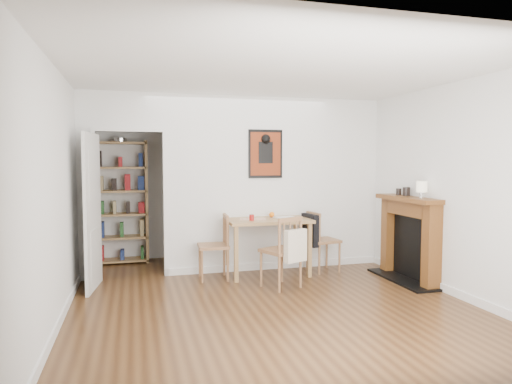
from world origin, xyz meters
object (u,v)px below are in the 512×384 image
object	(u,v)px
red_glass	(252,218)
notebook	(285,217)
chair_left	(213,247)
orange_fruit	(272,215)
ceramic_jar_a	(406,192)
bookshelf	(121,203)
dining_table	(267,225)
chair_front	(282,251)
mantel_lamp	(422,188)
ceramic_jar_b	(399,192)
fireplace	(410,236)
chair_right	(322,240)

from	to	relation	value
red_glass	notebook	size ratio (longest dim) A/B	0.29
chair_left	red_glass	bearing A→B (deg)	-8.33
orange_fruit	notebook	bearing A→B (deg)	-39.25
orange_fruit	ceramic_jar_a	world-z (taller)	ceramic_jar_a
bookshelf	dining_table	bearing A→B (deg)	-33.10
bookshelf	ceramic_jar_a	world-z (taller)	bookshelf
chair_front	ceramic_jar_a	world-z (taller)	ceramic_jar_a
bookshelf	mantel_lamp	world-z (taller)	bookshelf
red_glass	notebook	bearing A→B (deg)	15.70
bookshelf	red_glass	bearing A→B (deg)	-39.73
chair_left	mantel_lamp	xyz separation A→B (m)	(2.57, -1.05, 0.84)
bookshelf	notebook	bearing A→B (deg)	-29.68
bookshelf	orange_fruit	xyz separation A→B (m)	(2.16, -1.19, -0.12)
red_glass	ceramic_jar_a	bearing A→B (deg)	-14.86
red_glass	ceramic_jar_b	world-z (taller)	ceramic_jar_b
ceramic_jar_b	chair_front	bearing A→B (deg)	-174.25
chair_front	fireplace	xyz separation A→B (m)	(1.83, -0.10, 0.14)
notebook	mantel_lamp	xyz separation A→B (m)	(1.49, -1.12, 0.48)
chair_right	ceramic_jar_b	bearing A→B (deg)	-27.39
red_glass	chair_front	bearing A→B (deg)	-65.84
red_glass	mantel_lamp	bearing A→B (deg)	-25.41
fireplace	orange_fruit	world-z (taller)	fireplace
mantel_lamp	fireplace	bearing A→B (deg)	82.39
ceramic_jar_a	bookshelf	bearing A→B (deg)	152.26
chair_right	red_glass	world-z (taller)	same
ceramic_jar_a	ceramic_jar_b	xyz separation A→B (m)	(-0.01, 0.17, -0.01)
chair_front	ceramic_jar_a	xyz separation A→B (m)	(1.83, 0.01, 0.74)
chair_front	red_glass	xyz separation A→B (m)	(-0.25, 0.57, 0.38)
chair_left	ceramic_jar_a	world-z (taller)	ceramic_jar_a
ceramic_jar_a	chair_left	bearing A→B (deg)	166.44
orange_fruit	ceramic_jar_b	size ratio (longest dim) A/B	0.84
fireplace	ceramic_jar_a	xyz separation A→B (m)	(0.01, 0.12, 0.60)
red_glass	chair_left	bearing A→B (deg)	171.67
orange_fruit	fireplace	bearing A→B (deg)	-29.43
chair_right	fireplace	distance (m)	1.25
bookshelf	fireplace	xyz separation A→B (m)	(3.86, -2.15, -0.36)
red_glass	mantel_lamp	distance (m)	2.30
dining_table	ceramic_jar_b	bearing A→B (deg)	-16.30
chair_right	notebook	bearing A→B (deg)	175.83
notebook	dining_table	bearing A→B (deg)	-177.77
fireplace	chair_front	bearing A→B (deg)	176.80
bookshelf	notebook	distance (m)	2.68
red_glass	ceramic_jar_b	xyz separation A→B (m)	(2.07, -0.38, 0.35)
dining_table	ceramic_jar_b	distance (m)	1.94
red_glass	ceramic_jar_a	world-z (taller)	ceramic_jar_a
mantel_lamp	ceramic_jar_a	size ratio (longest dim) A/B	1.85
orange_fruit	mantel_lamp	distance (m)	2.13
ceramic_jar_b	red_glass	bearing A→B (deg)	169.51
orange_fruit	mantel_lamp	size ratio (longest dim) A/B	0.36
fireplace	ceramic_jar_b	distance (m)	0.66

